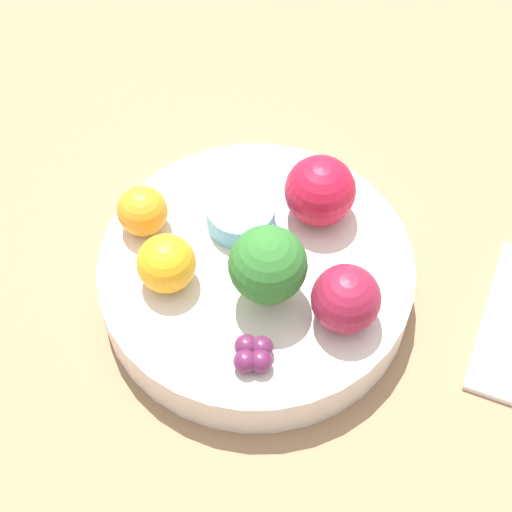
{
  "coord_description": "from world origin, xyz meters",
  "views": [
    {
      "loc": [
        -0.29,
        0.25,
        0.63
      ],
      "look_at": [
        0.0,
        0.0,
        0.07
      ],
      "focal_mm": 60.0,
      "sensor_mm": 36.0,
      "label": 1
    }
  ],
  "objects_px": {
    "grape_cluster": "(253,354)",
    "bowl": "(256,277)",
    "small_cup": "(241,215)",
    "apple_red": "(320,191)",
    "orange_front": "(143,211)",
    "broccoli": "(268,266)",
    "orange_back": "(166,263)",
    "apple_green": "(346,299)"
  },
  "relations": [
    {
      "from": "grape_cluster",
      "to": "bowl",
      "type": "bearing_deg",
      "value": -41.59
    },
    {
      "from": "small_cup",
      "to": "grape_cluster",
      "type": "bearing_deg",
      "value": 144.5
    },
    {
      "from": "apple_red",
      "to": "orange_front",
      "type": "relative_size",
      "value": 1.41
    },
    {
      "from": "apple_red",
      "to": "small_cup",
      "type": "height_order",
      "value": "apple_red"
    },
    {
      "from": "broccoli",
      "to": "small_cup",
      "type": "distance_m",
      "value": 0.08
    },
    {
      "from": "bowl",
      "to": "orange_front",
      "type": "relative_size",
      "value": 6.19
    },
    {
      "from": "broccoli",
      "to": "orange_front",
      "type": "bearing_deg",
      "value": 16.08
    },
    {
      "from": "orange_back",
      "to": "grape_cluster",
      "type": "distance_m",
      "value": 0.1
    },
    {
      "from": "small_cup",
      "to": "bowl",
      "type": "bearing_deg",
      "value": 157.13
    },
    {
      "from": "apple_red",
      "to": "apple_green",
      "type": "xyz_separation_m",
      "value": [
        -0.09,
        0.05,
        -0.0
      ]
    },
    {
      "from": "bowl",
      "to": "apple_red",
      "type": "distance_m",
      "value": 0.09
    },
    {
      "from": "bowl",
      "to": "orange_back",
      "type": "xyz_separation_m",
      "value": [
        0.03,
        0.06,
        0.04
      ]
    },
    {
      "from": "broccoli",
      "to": "grape_cluster",
      "type": "xyz_separation_m",
      "value": [
        -0.04,
        0.04,
        -0.03
      ]
    },
    {
      "from": "orange_back",
      "to": "grape_cluster",
      "type": "relative_size",
      "value": 1.35
    },
    {
      "from": "broccoli",
      "to": "apple_green",
      "type": "relative_size",
      "value": 1.37
    },
    {
      "from": "apple_green",
      "to": "orange_front",
      "type": "relative_size",
      "value": 1.29
    },
    {
      "from": "small_cup",
      "to": "orange_back",
      "type": "bearing_deg",
      "value": 94.49
    },
    {
      "from": "orange_front",
      "to": "grape_cluster",
      "type": "bearing_deg",
      "value": 175.69
    },
    {
      "from": "bowl",
      "to": "orange_back",
      "type": "distance_m",
      "value": 0.08
    },
    {
      "from": "apple_red",
      "to": "apple_green",
      "type": "distance_m",
      "value": 0.1
    },
    {
      "from": "bowl",
      "to": "apple_green",
      "type": "height_order",
      "value": "apple_green"
    },
    {
      "from": "broccoli",
      "to": "orange_back",
      "type": "xyz_separation_m",
      "value": [
        0.06,
        0.05,
        -0.02
      ]
    },
    {
      "from": "bowl",
      "to": "grape_cluster",
      "type": "xyz_separation_m",
      "value": [
        -0.06,
        0.06,
        0.03
      ]
    },
    {
      "from": "bowl",
      "to": "grape_cluster",
      "type": "distance_m",
      "value": 0.09
    },
    {
      "from": "broccoli",
      "to": "orange_back",
      "type": "bearing_deg",
      "value": 39.41
    },
    {
      "from": "broccoli",
      "to": "orange_back",
      "type": "relative_size",
      "value": 1.56
    },
    {
      "from": "broccoli",
      "to": "grape_cluster",
      "type": "relative_size",
      "value": 2.11
    },
    {
      "from": "orange_front",
      "to": "bowl",
      "type": "bearing_deg",
      "value": -152.13
    },
    {
      "from": "bowl",
      "to": "orange_back",
      "type": "height_order",
      "value": "orange_back"
    },
    {
      "from": "broccoli",
      "to": "small_cup",
      "type": "xyz_separation_m",
      "value": [
        0.07,
        -0.03,
        -0.03
      ]
    },
    {
      "from": "apple_green",
      "to": "orange_back",
      "type": "xyz_separation_m",
      "value": [
        0.11,
        0.08,
        -0.0
      ]
    },
    {
      "from": "bowl",
      "to": "grape_cluster",
      "type": "relative_size",
      "value": 7.42
    },
    {
      "from": "orange_back",
      "to": "bowl",
      "type": "bearing_deg",
      "value": -117.33
    },
    {
      "from": "apple_green",
      "to": "orange_back",
      "type": "distance_m",
      "value": 0.14
    },
    {
      "from": "bowl",
      "to": "broccoli",
      "type": "height_order",
      "value": "broccoli"
    },
    {
      "from": "apple_red",
      "to": "grape_cluster",
      "type": "height_order",
      "value": "apple_red"
    },
    {
      "from": "bowl",
      "to": "small_cup",
      "type": "relative_size",
      "value": 4.54
    },
    {
      "from": "orange_back",
      "to": "small_cup",
      "type": "xyz_separation_m",
      "value": [
        0.01,
        -0.08,
        -0.01
      ]
    },
    {
      "from": "bowl",
      "to": "apple_green",
      "type": "bearing_deg",
      "value": -167.05
    },
    {
      "from": "small_cup",
      "to": "broccoli",
      "type": "bearing_deg",
      "value": 156.64
    },
    {
      "from": "apple_green",
      "to": "orange_front",
      "type": "distance_m",
      "value": 0.18
    },
    {
      "from": "grape_cluster",
      "to": "apple_red",
      "type": "bearing_deg",
      "value": -61.62
    }
  ]
}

